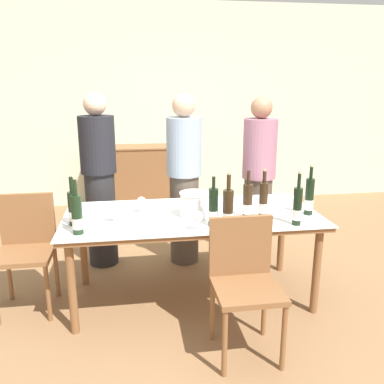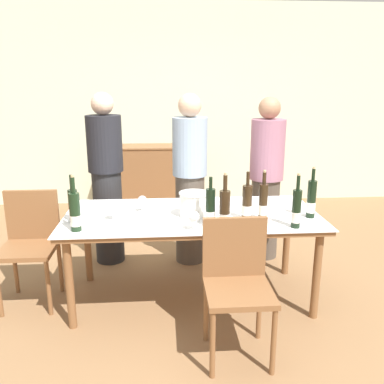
% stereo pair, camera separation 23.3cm
% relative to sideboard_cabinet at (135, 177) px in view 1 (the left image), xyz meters
% --- Properties ---
extents(ground_plane, '(12.00, 12.00, 0.00)m').
position_rel_sideboard_cabinet_xyz_m(ground_plane, '(0.42, -2.59, -0.44)').
color(ground_plane, olive).
extents(back_wall, '(8.00, 0.10, 2.80)m').
position_rel_sideboard_cabinet_xyz_m(back_wall, '(0.42, 0.29, 0.96)').
color(back_wall, beige).
rests_on(back_wall, ground_plane).
extents(sideboard_cabinet, '(1.26, 0.46, 0.88)m').
position_rel_sideboard_cabinet_xyz_m(sideboard_cabinet, '(0.00, 0.00, 0.00)').
color(sideboard_cabinet, brown).
rests_on(sideboard_cabinet, ground_plane).
extents(dining_table, '(1.99, 0.93, 0.73)m').
position_rel_sideboard_cabinet_xyz_m(dining_table, '(0.42, -2.59, 0.23)').
color(dining_table, brown).
rests_on(dining_table, ground_plane).
extents(ice_bucket, '(0.23, 0.23, 0.19)m').
position_rel_sideboard_cabinet_xyz_m(ice_bucket, '(0.43, -2.65, 0.39)').
color(ice_bucket, white).
rests_on(ice_bucket, dining_table).
extents(wine_bottle_0, '(0.08, 0.08, 0.41)m').
position_rel_sideboard_cabinet_xyz_m(wine_bottle_0, '(0.62, -2.95, 0.43)').
color(wine_bottle_0, '#332314').
rests_on(wine_bottle_0, dining_table).
extents(wine_bottle_1, '(0.08, 0.08, 0.37)m').
position_rel_sideboard_cabinet_xyz_m(wine_bottle_1, '(0.82, -2.75, 0.41)').
color(wine_bottle_1, '#332314').
rests_on(wine_bottle_1, dining_table).
extents(wine_bottle_2, '(0.07, 0.07, 0.38)m').
position_rel_sideboard_cabinet_xyz_m(wine_bottle_2, '(0.94, -2.76, 0.42)').
color(wine_bottle_2, '#332314').
rests_on(wine_bottle_2, dining_table).
extents(wine_bottle_3, '(0.07, 0.07, 0.36)m').
position_rel_sideboard_cabinet_xyz_m(wine_bottle_3, '(-0.47, -2.72, 0.41)').
color(wine_bottle_3, black).
rests_on(wine_bottle_3, dining_table).
extents(wine_bottle_4, '(0.08, 0.08, 0.40)m').
position_rel_sideboard_cabinet_xyz_m(wine_bottle_4, '(-0.42, -2.90, 0.42)').
color(wine_bottle_4, black).
rests_on(wine_bottle_4, dining_table).
extents(wine_bottle_5, '(0.07, 0.07, 0.37)m').
position_rel_sideboard_cabinet_xyz_m(wine_bottle_5, '(0.53, -2.89, 0.42)').
color(wine_bottle_5, black).
rests_on(wine_bottle_5, dining_table).
extents(wine_bottle_6, '(0.07, 0.07, 0.40)m').
position_rel_sideboard_cabinet_xyz_m(wine_bottle_6, '(1.13, -2.95, 0.42)').
color(wine_bottle_6, black).
rests_on(wine_bottle_6, dining_table).
extents(wine_bottle_7, '(0.07, 0.07, 0.40)m').
position_rel_sideboard_cabinet_xyz_m(wine_bottle_7, '(1.32, -2.74, 0.43)').
color(wine_bottle_7, black).
rests_on(wine_bottle_7, dining_table).
extents(wine_glass_0, '(0.07, 0.07, 0.13)m').
position_rel_sideboard_cabinet_xyz_m(wine_glass_0, '(0.03, -2.51, 0.38)').
color(wine_glass_0, white).
rests_on(wine_glass_0, dining_table).
extents(wine_glass_1, '(0.08, 0.08, 0.14)m').
position_rel_sideboard_cabinet_xyz_m(wine_glass_1, '(0.40, -2.96, 0.38)').
color(wine_glass_1, white).
rests_on(wine_glass_1, dining_table).
extents(wine_glass_2, '(0.08, 0.08, 0.14)m').
position_rel_sideboard_cabinet_xyz_m(wine_glass_2, '(-0.19, -2.70, 0.39)').
color(wine_glass_2, white).
rests_on(wine_glass_2, dining_table).
extents(chair_near_front, '(0.42, 0.42, 0.89)m').
position_rel_sideboard_cabinet_xyz_m(chair_near_front, '(0.65, -3.29, 0.09)').
color(chair_near_front, brown).
rests_on(chair_near_front, ground_plane).
extents(chair_left_end, '(0.42, 0.42, 0.90)m').
position_rel_sideboard_cabinet_xyz_m(chair_left_end, '(-0.88, -2.51, 0.09)').
color(chair_left_end, brown).
rests_on(chair_left_end, ground_plane).
extents(person_host, '(0.33, 0.33, 1.65)m').
position_rel_sideboard_cabinet_xyz_m(person_host, '(-0.35, -1.80, 0.39)').
color(person_host, '#262628').
rests_on(person_host, ground_plane).
extents(person_guest_left, '(0.33, 0.33, 1.64)m').
position_rel_sideboard_cabinet_xyz_m(person_guest_left, '(0.45, -1.86, 0.38)').
color(person_guest_left, '#51473D').
rests_on(person_guest_left, ground_plane).
extents(person_guest_right, '(0.33, 0.33, 1.60)m').
position_rel_sideboard_cabinet_xyz_m(person_guest_right, '(1.21, -1.81, 0.36)').
color(person_guest_right, '#51473D').
rests_on(person_guest_right, ground_plane).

